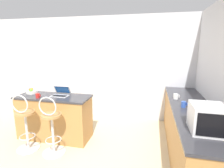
% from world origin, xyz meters
% --- Properties ---
extents(wall_back, '(12.00, 0.06, 2.60)m').
position_xyz_m(wall_back, '(0.00, 2.31, 1.30)').
color(wall_back, silver).
rests_on(wall_back, ground_plane).
extents(breakfast_bar, '(1.48, 0.58, 0.89)m').
position_xyz_m(breakfast_bar, '(-0.55, 0.92, 0.45)').
color(breakfast_bar, '#B27C42').
rests_on(breakfast_bar, ground_plane).
extents(counter_right, '(0.68, 2.81, 0.89)m').
position_xyz_m(counter_right, '(2.02, 0.89, 0.45)').
color(counter_right, '#B27C42').
rests_on(counter_right, ground_plane).
extents(bar_stool_near, '(0.40, 0.40, 1.06)m').
position_xyz_m(bar_stool_near, '(-0.81, 0.40, 0.51)').
color(bar_stool_near, silver).
rests_on(bar_stool_near, ground_plane).
extents(bar_stool_far, '(0.40, 0.40, 1.06)m').
position_xyz_m(bar_stool_far, '(-0.29, 0.40, 0.51)').
color(bar_stool_far, silver).
rests_on(bar_stool_far, ground_plane).
extents(laptop, '(0.34, 0.27, 0.19)m').
position_xyz_m(laptop, '(-0.41, 0.99, 0.94)').
color(laptop, '#B7BABF').
rests_on(laptop, breakfast_bar).
extents(microwave, '(0.45, 0.39, 0.32)m').
position_xyz_m(microwave, '(2.03, -0.00, 1.05)').
color(microwave, silver).
rests_on(microwave, counter_right).
extents(mug_red, '(0.09, 0.07, 0.09)m').
position_xyz_m(mug_red, '(-0.76, 0.74, 0.93)').
color(mug_red, red).
rests_on(mug_red, breakfast_bar).
extents(mug_white, '(0.11, 0.09, 0.10)m').
position_xyz_m(mug_white, '(1.81, 1.26, 0.94)').
color(mug_white, white).
rests_on(mug_white, counter_right).
extents(fruit_bowl, '(0.23, 0.23, 0.11)m').
position_xyz_m(fruit_bowl, '(-1.10, 1.01, 0.93)').
color(fruit_bowl, silver).
rests_on(fruit_bowl, breakfast_bar).
extents(mug_blue, '(0.09, 0.07, 0.10)m').
position_xyz_m(mug_blue, '(1.87, 0.81, 0.94)').
color(mug_blue, '#2D51AD').
rests_on(mug_blue, counter_right).
extents(storage_jar, '(0.12, 0.12, 0.19)m').
position_xyz_m(storage_jar, '(2.19, 0.42, 0.98)').
color(storage_jar, silver).
rests_on(storage_jar, counter_right).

